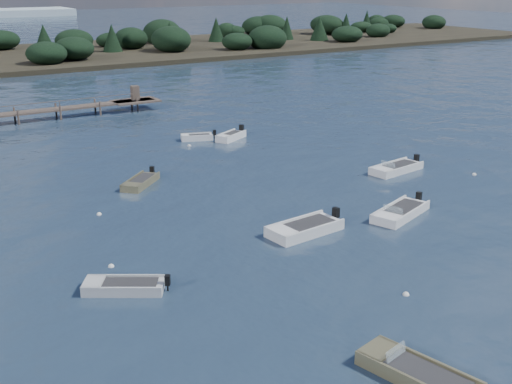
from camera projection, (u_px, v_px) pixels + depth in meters
ground at (69, 97)px, 79.76m from camera, size 400.00×400.00×0.00m
dinghy_mid_white_a at (400, 214)px, 40.47m from camera, size 5.18×3.27×1.20m
dinghy_mid_white_b at (396, 169)px, 49.55m from camera, size 5.05×2.36×1.23m
tender_far_grey_b at (231, 137)px, 59.16m from camera, size 3.69×2.75×1.28m
dinghy_near_olive at (417, 376)px, 24.14m from camera, size 2.71×5.07×1.21m
dinghy_extra_b at (304, 230)px, 37.80m from camera, size 5.08×2.46×1.30m
tender_far_white at (197, 138)px, 58.98m from camera, size 3.26×2.04×1.10m
dinghy_mid_grey at (124, 288)px, 30.91m from camera, size 4.02×3.26×1.05m
dinghy_extra_a at (141, 183)px, 46.38m from camera, size 3.73×3.61×1.03m
buoy_c at (111, 267)px, 33.49m from camera, size 0.32×0.32×0.32m
buoy_d at (474, 175)px, 48.78m from camera, size 0.32×0.32×0.32m
buoy_e at (189, 146)px, 56.92m from camera, size 0.32×0.32×0.32m
buoy_extra_a at (99, 215)px, 40.72m from camera, size 0.32×0.32×0.32m
buoy_extra_b at (406, 295)px, 30.55m from camera, size 0.32×0.32×0.32m
far_headland at (136, 42)px, 123.77m from camera, size 190.00×40.00×5.80m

